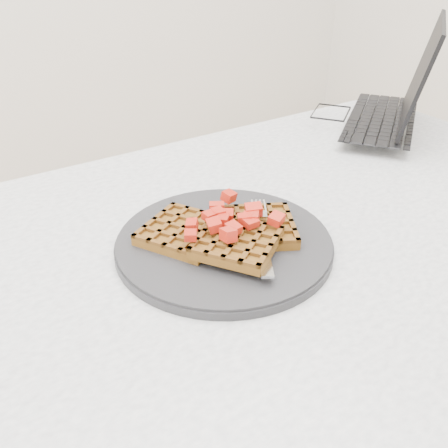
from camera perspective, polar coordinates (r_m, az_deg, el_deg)
name	(u,v)px	position (r m, az deg, el deg)	size (l,w,h in m)	color
table	(290,283)	(0.85, 7.55, -6.66)	(1.20, 0.80, 0.75)	silver
plate	(224,243)	(0.72, 0.00, -2.19)	(0.31, 0.31, 0.02)	black
waffles	(226,233)	(0.70, 0.18, -1.02)	(0.24, 0.22, 0.03)	brown
strawberry_pile	(224,215)	(0.69, 0.00, 0.99)	(0.15, 0.15, 0.02)	#971008
fork	(261,238)	(0.70, 4.29, -1.59)	(0.02, 0.18, 0.02)	silver
laptop	(370,111)	(1.19, 16.32, 12.27)	(0.42, 0.40, 0.24)	black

